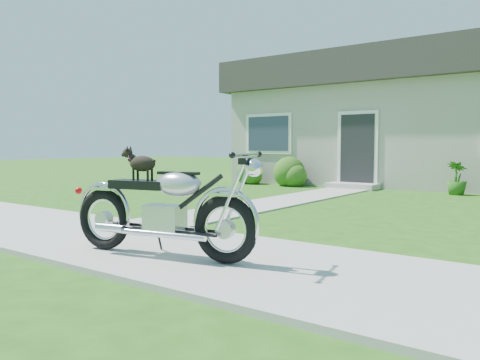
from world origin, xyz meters
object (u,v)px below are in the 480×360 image
potted_plant_left (294,175)px  potted_plant_right (457,178)px  motorcycle_with_dog (164,209)px  house (440,116)px

potted_plant_left → potted_plant_right: size_ratio=0.82×
potted_plant_right → motorcycle_with_dog: motorcycle_with_dog is taller
potted_plant_left → motorcycle_with_dog: bearing=-68.6°
house → motorcycle_with_dog: 12.49m
motorcycle_with_dog → potted_plant_left: bearing=100.9°
house → potted_plant_right: size_ratio=15.16×
potted_plant_left → motorcycle_with_dog: size_ratio=0.31×
potted_plant_left → motorcycle_with_dog: motorcycle_with_dog is taller
potted_plant_left → motorcycle_with_dog: (3.50, -8.94, 0.20)m
house → motorcycle_with_dog: bearing=-89.2°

